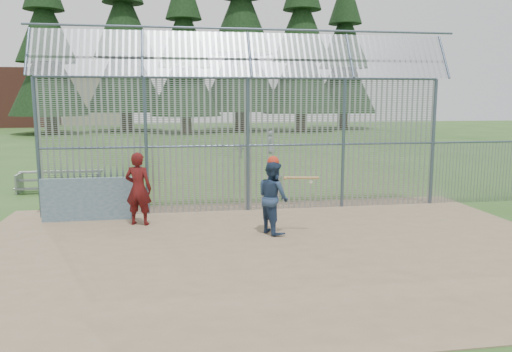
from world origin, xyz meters
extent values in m
plane|color=#2D511E|center=(0.00, 0.00, 0.00)|extent=(120.00, 120.00, 0.00)
cube|color=#756047|center=(0.00, -0.50, 0.01)|extent=(14.00, 10.00, 0.02)
cube|color=#38566B|center=(-4.60, 2.90, 0.62)|extent=(2.50, 0.12, 1.20)
imported|color=navy|center=(0.23, 0.77, 0.94)|extent=(0.97, 1.09, 1.84)
imported|color=maroon|center=(-3.17, 2.19, 1.01)|extent=(0.83, 0.66, 1.97)
imported|color=slate|center=(3.75, 18.97, 0.73)|extent=(0.83, 0.83, 1.46)
imported|color=slate|center=(1.56, 17.12, 0.42)|extent=(0.49, 0.20, 0.83)
sphere|color=red|center=(0.23, 0.77, 1.84)|extent=(0.29, 0.29, 0.29)
cylinder|color=#AA7F4C|center=(0.93, 0.62, 1.44)|extent=(0.85, 0.23, 0.07)
sphere|color=#AA7F4C|center=(0.50, 0.62, 1.44)|extent=(0.09, 0.09, 0.09)
sphere|color=white|center=(1.17, 0.61, 1.33)|extent=(0.09, 0.09, 0.09)
cylinder|color=gray|center=(1.24, 5.52, 0.35)|extent=(0.52, 0.52, 0.70)
cylinder|color=#9EA0A5|center=(1.24, 5.52, 0.72)|extent=(0.56, 0.56, 0.05)
sphere|color=#9EA0A5|center=(1.24, 5.52, 0.77)|extent=(0.10, 0.10, 0.10)
cube|color=slate|center=(-6.39, 7.36, 0.20)|extent=(3.00, 0.25, 0.05)
cube|color=gray|center=(-6.39, 7.71, 0.45)|extent=(3.00, 0.25, 0.05)
cube|color=gray|center=(-6.39, 8.06, 0.70)|extent=(3.00, 0.25, 0.05)
cube|color=gray|center=(-7.79, 7.71, 0.35)|extent=(0.06, 0.90, 0.70)
cube|color=gray|center=(-4.99, 7.71, 0.35)|extent=(0.06, 0.90, 0.70)
cylinder|color=#47566B|center=(-6.00, 3.50, 2.00)|extent=(0.10, 0.10, 4.00)
cylinder|color=#47566B|center=(-3.00, 3.50, 2.00)|extent=(0.10, 0.10, 4.00)
cylinder|color=#47566B|center=(0.00, 3.50, 2.00)|extent=(0.10, 0.10, 4.00)
cylinder|color=#47566B|center=(3.00, 3.50, 2.00)|extent=(0.10, 0.10, 4.00)
cylinder|color=#47566B|center=(6.00, 3.50, 2.00)|extent=(0.10, 0.10, 4.00)
cylinder|color=#47566B|center=(0.00, 3.50, 4.00)|extent=(12.00, 0.07, 0.07)
cylinder|color=#47566B|center=(0.00, 3.50, 2.00)|extent=(12.00, 0.06, 0.06)
cube|color=gray|center=(0.00, 3.50, 2.00)|extent=(12.00, 0.02, 4.00)
cube|color=gray|center=(0.00, 3.12, 4.65)|extent=(12.00, 0.77, 1.31)
cylinder|color=#47566B|center=(6.00, 3.50, 1.00)|extent=(0.08, 0.08, 2.00)
cylinder|color=#332319|center=(-14.00, 40.00, 1.53)|extent=(1.19, 1.19, 3.06)
cone|color=black|center=(-14.00, 40.00, 10.20)|extent=(7.48, 7.48, 13.94)
cylinder|color=#332319|center=(-7.00, 43.00, 1.71)|extent=(1.33, 1.33, 3.42)
cone|color=black|center=(-7.00, 43.00, 11.40)|extent=(8.36, 8.36, 15.58)
cylinder|color=#332319|center=(-1.00, 39.00, 1.44)|extent=(1.12, 1.12, 2.88)
cone|color=black|center=(-1.00, 39.00, 9.60)|extent=(7.04, 7.04, 13.12)
cylinder|color=#332319|center=(5.00, 42.00, 1.80)|extent=(1.40, 1.40, 3.60)
cone|color=black|center=(5.00, 42.00, 12.00)|extent=(8.80, 8.80, 16.40)
cylinder|color=#332319|center=(11.00, 40.00, 1.62)|extent=(1.26, 1.26, 3.24)
cone|color=black|center=(11.00, 40.00, 10.80)|extent=(7.92, 7.92, 14.76)
cylinder|color=#332319|center=(17.00, 44.00, 1.53)|extent=(1.19, 1.19, 3.06)
cone|color=black|center=(17.00, 44.00, 10.20)|extent=(7.48, 7.48, 13.94)
cube|color=brown|center=(-22.00, 55.00, 3.50)|extent=(10.00, 8.00, 7.00)
cube|color=#B2A58C|center=(-12.00, 58.00, 3.00)|extent=(8.00, 7.00, 6.00)
camera|label=1|loc=(-2.19, -11.30, 3.40)|focal=35.00mm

